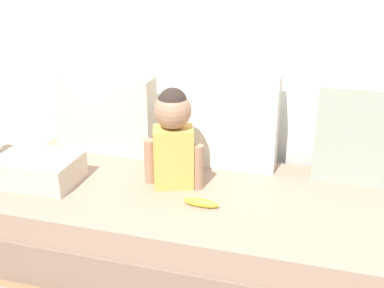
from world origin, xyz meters
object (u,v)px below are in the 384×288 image
(couch, at_px, (212,226))
(throw_pillow_left, at_px, (106,114))
(folded_blanket, at_px, (39,169))
(throw_pillow_center, at_px, (229,119))
(banana, at_px, (201,203))
(throw_pillow_right, at_px, (372,135))
(toddler, at_px, (173,135))

(couch, distance_m, throw_pillow_left, 0.90)
(folded_blanket, bearing_deg, throw_pillow_center, 27.99)
(banana, bearing_deg, couch, 78.95)
(couch, relative_size, banana, 13.66)
(throw_pillow_right, height_order, folded_blanket, throw_pillow_right)
(couch, height_order, folded_blanket, folded_blanket)
(throw_pillow_center, distance_m, throw_pillow_right, 0.72)
(throw_pillow_left, xyz_separation_m, banana, (0.69, -0.49, -0.20))
(throw_pillow_center, xyz_separation_m, folded_blanket, (-0.88, -0.47, -0.19))
(toddler, relative_size, folded_blanket, 1.26)
(throw_pillow_center, relative_size, folded_blanket, 1.31)
(throw_pillow_right, xyz_separation_m, banana, (-0.75, -0.49, -0.23))
(throw_pillow_left, bearing_deg, couch, -26.23)
(throw_pillow_left, distance_m, throw_pillow_center, 0.72)
(throw_pillow_right, relative_size, banana, 3.20)
(banana, bearing_deg, throw_pillow_center, 86.95)
(toddler, bearing_deg, throw_pillow_center, 56.33)
(folded_blanket, bearing_deg, throw_pillow_left, 71.01)
(throw_pillow_left, relative_size, throw_pillow_right, 1.05)
(throw_pillow_center, bearing_deg, folded_blanket, -152.01)
(couch, height_order, throw_pillow_right, throw_pillow_right)
(throw_pillow_left, bearing_deg, throw_pillow_center, 0.00)
(throw_pillow_left, xyz_separation_m, toddler, (0.51, -0.32, 0.05))
(throw_pillow_center, bearing_deg, couch, -90.00)
(banana, bearing_deg, folded_blanket, 178.72)
(throw_pillow_center, height_order, throw_pillow_right, throw_pillow_center)
(throw_pillow_left, relative_size, throw_pillow_center, 1.09)
(throw_pillow_left, height_order, banana, throw_pillow_left)
(toddler, relative_size, banana, 2.97)
(toddler, distance_m, banana, 0.35)
(toddler, xyz_separation_m, banana, (0.19, -0.17, -0.25))
(couch, bearing_deg, throw_pillow_center, 90.00)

